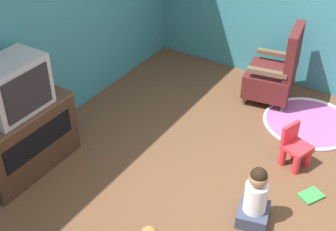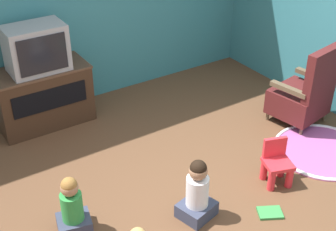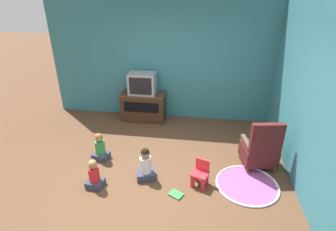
{
  "view_description": "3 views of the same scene",
  "coord_description": "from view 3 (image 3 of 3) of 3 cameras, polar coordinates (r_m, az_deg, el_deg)",
  "views": [
    {
      "loc": [
        -2.96,
        -0.94,
        3.05
      ],
      "look_at": [
        -0.13,
        0.86,
        0.73
      ],
      "focal_mm": 50.0,
      "sensor_mm": 36.0,
      "label": 1
    },
    {
      "loc": [
        -2.05,
        -2.45,
        2.84
      ],
      "look_at": [
        -0.08,
        0.57,
        0.66
      ],
      "focal_mm": 50.0,
      "sensor_mm": 36.0,
      "label": 2
    },
    {
      "loc": [
        0.69,
        -3.48,
        2.86
      ],
      "look_at": [
        0.07,
        0.74,
        0.81
      ],
      "focal_mm": 28.0,
      "sensor_mm": 36.0,
      "label": 3
    }
  ],
  "objects": [
    {
      "name": "wall_right",
      "position": [
        3.87,
        31.58,
        0.24
      ],
      "size": [
        0.12,
        5.52,
        2.9
      ],
      "color": "teal",
      "rests_on": "ground_plane"
    },
    {
      "name": "wall_back",
      "position": [
        6.2,
        -1.43,
        12.49
      ],
      "size": [
        5.32,
        0.12,
        2.9
      ],
      "color": "teal",
      "rests_on": "ground_plane"
    },
    {
      "name": "tv_cabinet",
      "position": [
        6.31,
        -5.31,
        2.1
      ],
      "size": [
        1.04,
        0.52,
        0.67
      ],
      "color": "#382316",
      "rests_on": "ground_plane"
    },
    {
      "name": "play_mat",
      "position": [
        4.57,
        16.85,
        -14.21
      ],
      "size": [
        1.01,
        1.01,
        0.04
      ],
      "color": "#A54C8C",
      "rests_on": "ground_plane"
    },
    {
      "name": "ground_plane",
      "position": [
        4.56,
        -2.27,
        -13.23
      ],
      "size": [
        30.0,
        30.0,
        0.0
      ],
      "primitive_type": "plane",
      "color": "brown"
    },
    {
      "name": "yellow_kid_chair",
      "position": [
        4.33,
        7.04,
        -12.71
      ],
      "size": [
        0.31,
        0.31,
        0.44
      ],
      "rotation": [
        0.0,
        0.0,
        -0.33
      ],
      "color": "red",
      "rests_on": "ground_plane"
    },
    {
      "name": "television",
      "position": [
        6.08,
        -5.6,
        6.95
      ],
      "size": [
        0.62,
        0.41,
        0.5
      ],
      "color": "#939399",
      "rests_on": "tv_cabinet"
    },
    {
      "name": "book",
      "position": [
        4.22,
        1.73,
        -16.79
      ],
      "size": [
        0.26,
        0.24,
        0.02
      ],
      "rotation": [
        0.0,
        0.0,
        2.64
      ],
      "color": "#337F3D",
      "rests_on": "ground_plane"
    },
    {
      "name": "remote_control",
      "position": [
        4.79,
        -15.91,
        -12.01
      ],
      "size": [
        0.08,
        0.16,
        0.02
      ],
      "rotation": [
        0.0,
        0.0,
        1.8
      ],
      "color": "black",
      "rests_on": "ground_plane"
    },
    {
      "name": "child_watching_left",
      "position": [
        4.4,
        -15.77,
        -12.41
      ],
      "size": [
        0.28,
        0.25,
        0.51
      ],
      "rotation": [
        0.0,
        0.0,
        -0.09
      ],
      "color": "#33384C",
      "rests_on": "ground_plane"
    },
    {
      "name": "child_watching_center",
      "position": [
        4.4,
        -4.9,
        -10.79
      ],
      "size": [
        0.35,
        0.32,
        0.58
      ],
      "rotation": [
        0.0,
        0.0,
        0.25
      ],
      "color": "#33384C",
      "rests_on": "ground_plane"
    },
    {
      "name": "child_watching_right",
      "position": [
        5.01,
        -14.54,
        -6.89
      ],
      "size": [
        0.32,
        0.3,
        0.54
      ],
      "rotation": [
        0.0,
        0.0,
        -0.23
      ],
      "color": "#33384C",
      "rests_on": "ground_plane"
    },
    {
      "name": "black_armchair",
      "position": [
        4.86,
        19.42,
        -7.02
      ],
      "size": [
        0.64,
        0.62,
        0.95
      ],
      "rotation": [
        0.0,
        0.0,
        3.31
      ],
      "color": "brown",
      "rests_on": "ground_plane"
    }
  ]
}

